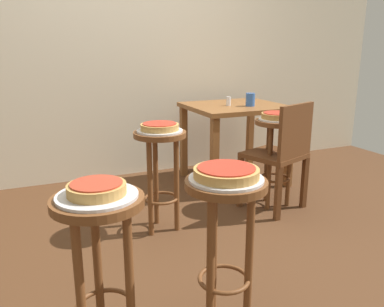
# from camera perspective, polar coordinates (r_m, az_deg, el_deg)

# --- Properties ---
(ground_plane) EXTENTS (6.00, 6.00, 0.00)m
(ground_plane) POSITION_cam_1_polar(r_m,az_deg,el_deg) (2.65, -0.29, -12.87)
(ground_plane) COLOR #4C2D19
(back_wall) EXTENTS (6.00, 0.10, 3.00)m
(back_wall) POSITION_cam_1_polar(r_m,az_deg,el_deg) (3.92, -10.43, 18.65)
(back_wall) COLOR beige
(back_wall) RESTS_ON ground_plane
(stool_foreground) EXTENTS (0.35, 0.35, 0.70)m
(stool_foreground) POSITION_cam_1_polar(r_m,az_deg,el_deg) (1.73, 4.84, -10.01)
(stool_foreground) COLOR brown
(stool_foreground) RESTS_ON ground_plane
(serving_plate_foreground) EXTENTS (0.32, 0.32, 0.01)m
(serving_plate_foreground) POSITION_cam_1_polar(r_m,az_deg,el_deg) (1.65, 4.99, -3.70)
(serving_plate_foreground) COLOR silver
(serving_plate_foreground) RESTS_ON stool_foreground
(pizza_foreground) EXTENTS (0.28, 0.28, 0.05)m
(pizza_foreground) POSITION_cam_1_polar(r_m,az_deg,el_deg) (1.65, 5.01, -2.76)
(pizza_foreground) COLOR tan
(pizza_foreground) RESTS_ON serving_plate_foreground
(stool_middle) EXTENTS (0.35, 0.35, 0.70)m
(stool_middle) POSITION_cam_1_polar(r_m,az_deg,el_deg) (1.59, -13.17, -12.75)
(stool_middle) COLOR brown
(stool_middle) RESTS_ON ground_plane
(serving_plate_middle) EXTENTS (0.31, 0.31, 0.01)m
(serving_plate_middle) POSITION_cam_1_polar(r_m,az_deg,el_deg) (1.51, -13.62, -5.98)
(serving_plate_middle) COLOR silver
(serving_plate_middle) RESTS_ON stool_middle
(pizza_middle) EXTENTS (0.22, 0.22, 0.05)m
(pizza_middle) POSITION_cam_1_polar(r_m,az_deg,el_deg) (1.50, -13.69, -4.97)
(pizza_middle) COLOR tan
(pizza_middle) RESTS_ON serving_plate_middle
(stool_leftside) EXTENTS (0.35, 0.35, 0.70)m
(stool_leftside) POSITION_cam_1_polar(r_m,az_deg,el_deg) (2.66, -4.62, -0.93)
(stool_leftside) COLOR brown
(stool_leftside) RESTS_ON ground_plane
(serving_plate_leftside) EXTENTS (0.31, 0.31, 0.01)m
(serving_plate_leftside) POSITION_cam_1_polar(r_m,az_deg,el_deg) (2.61, -4.71, 3.31)
(serving_plate_leftside) COLOR silver
(serving_plate_leftside) RESTS_ON stool_leftside
(pizza_leftside) EXTENTS (0.25, 0.25, 0.05)m
(pizza_leftside) POSITION_cam_1_polar(r_m,az_deg,el_deg) (2.61, -4.73, 3.92)
(pizza_leftside) COLOR tan
(pizza_leftside) RESTS_ON serving_plate_leftside
(stool_rear) EXTENTS (0.35, 0.35, 0.70)m
(stool_rear) POSITION_cam_1_polar(r_m,az_deg,el_deg) (3.14, 12.19, 1.29)
(stool_rear) COLOR brown
(stool_rear) RESTS_ON ground_plane
(serving_plate_rear) EXTENTS (0.30, 0.30, 0.01)m
(serving_plate_rear) POSITION_cam_1_polar(r_m,az_deg,el_deg) (3.10, 12.39, 4.90)
(serving_plate_rear) COLOR silver
(serving_plate_rear) RESTS_ON stool_rear
(pizza_rear) EXTENTS (0.26, 0.26, 0.05)m
(pizza_rear) POSITION_cam_1_polar(r_m,az_deg,el_deg) (3.10, 12.42, 5.41)
(pizza_rear) COLOR #B78442
(pizza_rear) RESTS_ON serving_plate_rear
(dining_table) EXTENTS (0.86, 0.77, 0.74)m
(dining_table) POSITION_cam_1_polar(r_m,az_deg,el_deg) (3.68, 6.29, 5.20)
(dining_table) COLOR brown
(dining_table) RESTS_ON ground_plane
(cup_near_edge) EXTENTS (0.08, 0.08, 0.12)m
(cup_near_edge) POSITION_cam_1_polar(r_m,az_deg,el_deg) (3.58, 8.47, 7.76)
(cup_near_edge) COLOR #3360B2
(cup_near_edge) RESTS_ON dining_table
(condiment_shaker) EXTENTS (0.04, 0.04, 0.08)m
(condiment_shaker) POSITION_cam_1_polar(r_m,az_deg,el_deg) (3.58, 5.33, 7.58)
(condiment_shaker) COLOR white
(condiment_shaker) RESTS_ON dining_table
(wooden_chair) EXTENTS (0.51, 0.51, 0.85)m
(wooden_chair) POSITION_cam_1_polar(r_m,az_deg,el_deg) (3.08, 12.84, 0.16)
(wooden_chair) COLOR #5B3319
(wooden_chair) RESTS_ON ground_plane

